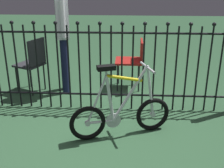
{
  "coord_description": "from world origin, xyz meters",
  "views": [
    {
      "loc": [
        0.3,
        -3.03,
        1.81
      ],
      "look_at": [
        0.12,
        0.2,
        0.55
      ],
      "focal_mm": 46.47,
      "sensor_mm": 36.0,
      "label": 1
    }
  ],
  "objects": [
    {
      "name": "bicycle",
      "position": [
        0.24,
        -0.03,
        0.29
      ],
      "size": [
        1.16,
        0.52,
        0.87
      ],
      "color": "black",
      "rests_on": "ground"
    },
    {
      "name": "ground_plane",
      "position": [
        0.0,
        0.0,
        0.0
      ],
      "size": [
        20.0,
        20.0,
        0.0
      ],
      "primitive_type": "plane",
      "color": "#305837"
    },
    {
      "name": "iron_fence",
      "position": [
        -0.07,
        0.67,
        0.64
      ],
      "size": [
        3.64,
        0.07,
        1.29
      ],
      "color": "black",
      "rests_on": "ground"
    },
    {
      "name": "chair_charcoal",
      "position": [
        -1.17,
        1.21,
        0.52
      ],
      "size": [
        0.5,
        0.5,
        0.87
      ],
      "color": "black",
      "rests_on": "ground"
    },
    {
      "name": "chair_red",
      "position": [
        0.4,
        1.47,
        0.5
      ],
      "size": [
        0.43,
        0.43,
        0.8
      ],
      "color": "black",
      "rests_on": "ground"
    },
    {
      "name": "person_visitor",
      "position": [
        -0.69,
        1.28,
        1.04
      ],
      "size": [
        0.25,
        0.46,
        1.73
      ],
      "color": "#191E3F",
      "rests_on": "ground"
    }
  ]
}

